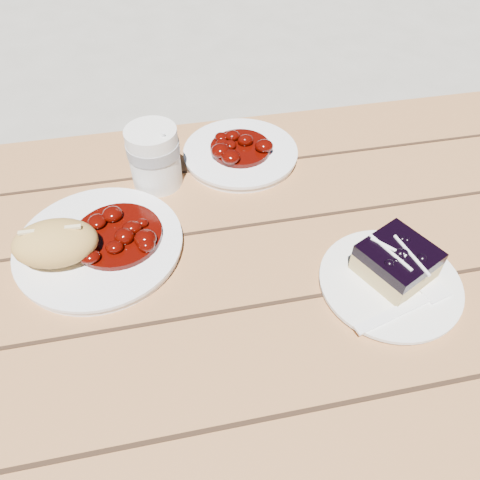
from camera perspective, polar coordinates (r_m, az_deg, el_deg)
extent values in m
plane|color=gray|center=(1.38, -9.36, -24.77)|extent=(60.00, 60.00, 0.00)
cube|color=brown|center=(0.74, -16.09, -6.59)|extent=(2.00, 0.80, 0.05)
cube|color=brown|center=(1.44, 24.42, 0.61)|extent=(0.07, 0.07, 0.70)
cube|color=brown|center=(1.40, -13.79, 7.67)|extent=(1.80, 0.25, 0.04)
cube|color=brown|center=(1.69, 15.58, 4.92)|extent=(0.06, 0.06, 0.42)
cylinder|color=white|center=(0.76, -16.72, -0.71)|extent=(0.25, 0.25, 0.02)
ellipsoid|color=tan|center=(0.73, -21.58, -0.35)|extent=(0.13, 0.09, 0.06)
cylinder|color=white|center=(0.72, 17.77, -5.03)|extent=(0.20, 0.20, 0.01)
cube|color=tan|center=(0.72, 18.38, -2.97)|extent=(0.12, 0.12, 0.03)
cube|color=black|center=(0.70, 18.85, -1.66)|extent=(0.12, 0.12, 0.02)
cylinder|color=white|center=(0.84, -10.40, 9.90)|extent=(0.09, 0.09, 0.11)
cylinder|color=white|center=(0.91, 0.06, 10.46)|extent=(0.21, 0.21, 0.02)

